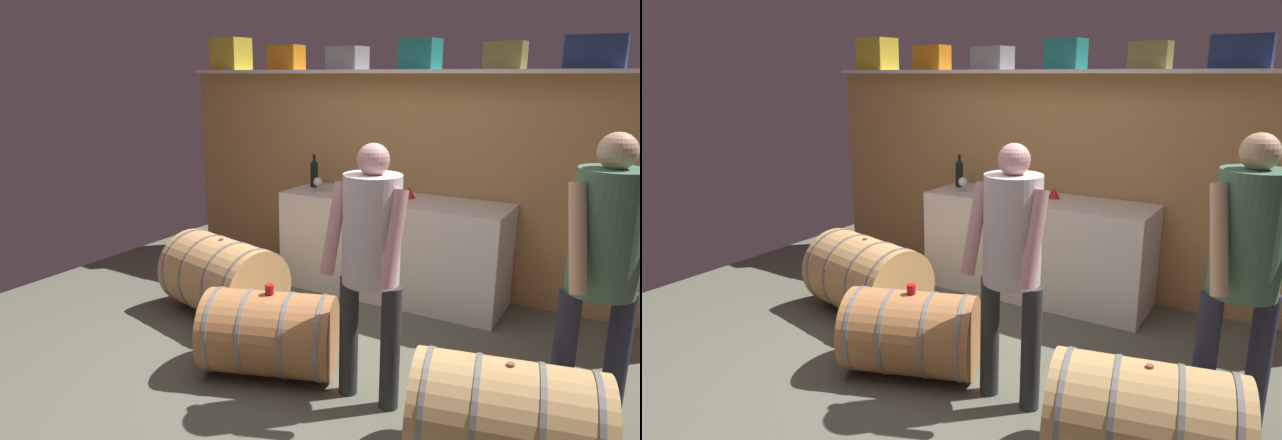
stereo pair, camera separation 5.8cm
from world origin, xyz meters
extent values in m
cube|color=#5A5D4C|center=(0.00, 0.55, -0.01)|extent=(6.36, 7.60, 0.02)
cube|color=tan|center=(0.00, 2.20, 0.98)|extent=(5.16, 0.10, 1.95)
cube|color=silver|center=(0.00, 2.05, 1.97)|extent=(4.75, 0.40, 0.03)
cube|color=gold|center=(-2.05, 2.05, 2.14)|extent=(0.36, 0.30, 0.32)
cube|color=orange|center=(-1.37, 2.05, 2.10)|extent=(0.32, 0.22, 0.23)
cube|color=gray|center=(-0.70, 2.05, 2.09)|extent=(0.33, 0.28, 0.20)
cube|color=#1C7B75|center=(0.00, 2.05, 2.11)|extent=(0.32, 0.26, 0.25)
cube|color=olive|center=(0.70, 2.05, 2.09)|extent=(0.31, 0.20, 0.21)
cube|color=navy|center=(1.35, 2.05, 2.11)|extent=(0.42, 0.21, 0.24)
cube|color=white|center=(-0.11, 1.82, 0.45)|extent=(2.00, 0.64, 0.90)
cylinder|color=black|center=(-0.96, 1.89, 1.00)|extent=(0.07, 0.07, 0.21)
sphere|color=black|center=(-0.96, 1.89, 1.11)|extent=(0.07, 0.07, 0.07)
cylinder|color=black|center=(-0.96, 1.89, 1.17)|extent=(0.03, 0.03, 0.08)
cylinder|color=white|center=(-0.81, 1.71, 0.90)|extent=(0.07, 0.07, 0.00)
cylinder|color=white|center=(-0.81, 1.71, 0.93)|extent=(0.01, 0.01, 0.06)
sphere|color=white|center=(-0.81, 1.71, 0.99)|extent=(0.08, 0.08, 0.08)
sphere|color=maroon|center=(-0.81, 1.71, 0.98)|extent=(0.05, 0.05, 0.05)
cone|color=red|center=(0.01, 1.89, 0.94)|extent=(0.11, 0.11, 0.10)
cylinder|color=#B17342|center=(-0.23, 0.12, 0.28)|extent=(0.99, 0.81, 0.56)
cylinder|color=slate|center=(-0.57, 0.00, 0.28)|extent=(0.22, 0.54, 0.57)
cylinder|color=slate|center=(-0.36, 0.07, 0.28)|extent=(0.22, 0.54, 0.57)
cylinder|color=slate|center=(-0.11, 0.17, 0.28)|extent=(0.22, 0.54, 0.57)
cylinder|color=slate|center=(0.10, 0.24, 0.28)|extent=(0.22, 0.54, 0.57)
cylinder|color=#895546|center=(-0.23, 0.12, 0.57)|extent=(0.04, 0.04, 0.01)
cylinder|color=tan|center=(-1.11, 0.68, 0.33)|extent=(1.06, 0.83, 0.65)
cylinder|color=slate|center=(-1.49, 0.77, 0.33)|extent=(0.17, 0.65, 0.66)
cylinder|color=slate|center=(-1.25, 0.71, 0.33)|extent=(0.17, 0.65, 0.66)
cylinder|color=slate|center=(-0.96, 0.65, 0.33)|extent=(0.17, 0.65, 0.66)
cylinder|color=slate|center=(-0.72, 0.60, 0.33)|extent=(0.17, 0.65, 0.66)
cylinder|color=#824B4F|center=(-1.11, 0.68, 0.66)|extent=(0.04, 0.04, 0.01)
cylinder|color=tan|center=(1.35, -0.13, 0.31)|extent=(1.01, 0.79, 0.61)
cylinder|color=slate|center=(0.98, -0.21, 0.31)|extent=(0.16, 0.62, 0.63)
cylinder|color=slate|center=(1.21, -0.16, 0.31)|extent=(0.16, 0.62, 0.63)
cylinder|color=slate|center=(1.49, -0.10, 0.31)|extent=(0.16, 0.62, 0.63)
cylinder|color=#934C41|center=(1.35, -0.13, 0.63)|extent=(0.04, 0.04, 0.01)
cylinder|color=red|center=(-0.23, 0.12, 0.60)|extent=(0.06, 0.06, 0.06)
cylinder|color=#2C2F31|center=(0.33, 0.17, 0.39)|extent=(0.12, 0.12, 0.77)
cylinder|color=#2C2F31|center=(0.62, 0.15, 0.39)|extent=(0.12, 0.12, 0.77)
cylinder|color=beige|center=(0.47, 0.16, 1.09)|extent=(0.34, 0.34, 0.64)
sphere|color=tan|center=(0.47, 0.16, 1.49)|extent=(0.18, 0.18, 0.18)
cylinder|color=tan|center=(0.28, 0.07, 1.09)|extent=(0.09, 0.24, 0.54)
cylinder|color=tan|center=(0.66, 0.05, 1.09)|extent=(0.09, 0.22, 0.54)
cylinder|color=#26283E|center=(1.52, 0.47, 0.41)|extent=(0.12, 0.12, 0.81)
cylinder|color=#26283E|center=(1.77, 0.63, 0.41)|extent=(0.12, 0.12, 0.81)
cylinder|color=#426D50|center=(1.64, 0.55, 1.15)|extent=(0.35, 0.35, 0.67)
sphere|color=tan|center=(1.64, 0.55, 1.57)|extent=(0.19, 0.19, 0.19)
cylinder|color=tan|center=(1.53, 0.35, 1.15)|extent=(0.19, 0.23, 0.57)
camera|label=1|loc=(1.79, -2.64, 1.95)|focal=31.49mm
camera|label=2|loc=(1.84, -2.61, 1.95)|focal=31.49mm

